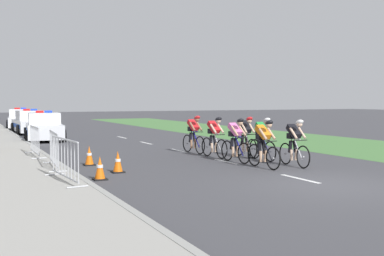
% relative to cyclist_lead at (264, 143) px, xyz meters
% --- Properties ---
extents(ground_plane, '(160.00, 160.00, 0.00)m').
position_rel_cyclist_lead_xyz_m(ground_plane, '(-0.27, -3.20, -0.79)').
color(ground_plane, '#424247').
extents(kerb_edge, '(0.16, 60.00, 0.13)m').
position_rel_cyclist_lead_xyz_m(kerb_edge, '(-5.73, 10.80, -0.72)').
color(kerb_edge, '#9E9E99').
rests_on(kerb_edge, ground).
extents(grass_verge, '(7.00, 60.00, 0.01)m').
position_rel_cyclist_lead_xyz_m(grass_verge, '(7.94, 10.80, -0.78)').
color(grass_verge, '#4C7F42').
rests_on(grass_verge, ground).
extents(lane_markings_centre, '(0.14, 21.60, 0.01)m').
position_rel_cyclist_lead_xyz_m(lane_markings_centre, '(-0.27, 3.89, -0.78)').
color(lane_markings_centre, white).
rests_on(lane_markings_centre, ground).
extents(cyclist_lead, '(0.42, 1.72, 1.56)m').
position_rel_cyclist_lead_xyz_m(cyclist_lead, '(0.00, 0.00, 0.00)').
color(cyclist_lead, black).
rests_on(cyclist_lead, ground).
extents(cyclist_second, '(0.44, 1.72, 1.56)m').
position_rel_cyclist_lead_xyz_m(cyclist_second, '(1.11, -0.11, 0.00)').
color(cyclist_second, black).
rests_on(cyclist_second, ground).
extents(cyclist_third, '(0.44, 1.72, 1.56)m').
position_rel_cyclist_lead_xyz_m(cyclist_third, '(-0.07, 1.58, 0.00)').
color(cyclist_third, black).
rests_on(cyclist_third, ground).
extents(cyclist_fourth, '(0.42, 1.72, 1.56)m').
position_rel_cyclist_lead_xyz_m(cyclist_fourth, '(1.07, 1.63, 0.00)').
color(cyclist_fourth, black).
rests_on(cyclist_fourth, ground).
extents(cyclist_fifth, '(0.44, 1.72, 1.56)m').
position_rel_cyclist_lead_xyz_m(cyclist_fifth, '(-0.07, 3.11, 0.00)').
color(cyclist_fifth, black).
rests_on(cyclist_fifth, ground).
extents(cyclist_sixth, '(0.43, 1.72, 1.56)m').
position_rel_cyclist_lead_xyz_m(cyclist_sixth, '(1.08, 2.75, 0.00)').
color(cyclist_sixth, black).
rests_on(cyclist_sixth, ground).
extents(cyclist_seventh, '(0.44, 1.72, 1.56)m').
position_rel_cyclist_lead_xyz_m(cyclist_seventh, '(-0.13, 4.74, 0.00)').
color(cyclist_seventh, black).
rests_on(cyclist_seventh, ground).
extents(police_car_nearest, '(2.31, 4.54, 1.59)m').
position_rel_cyclist_lead_xyz_m(police_car_nearest, '(-4.61, 13.81, -0.11)').
color(police_car_nearest, silver).
rests_on(police_car_nearest, ground).
extents(police_car_second, '(2.10, 4.45, 1.59)m').
position_rel_cyclist_lead_xyz_m(police_car_second, '(-4.60, 19.66, -0.11)').
color(police_car_second, silver).
rests_on(police_car_second, ground).
extents(police_car_third, '(2.28, 4.53, 1.59)m').
position_rel_cyclist_lead_xyz_m(police_car_third, '(-4.61, 25.37, -0.11)').
color(police_car_third, white).
rests_on(police_car_third, ground).
extents(crowd_barrier_front, '(0.66, 2.32, 1.07)m').
position_rel_cyclist_lead_xyz_m(crowd_barrier_front, '(-6.23, -0.36, -0.14)').
color(crowd_barrier_front, '#B7BABF').
rests_on(crowd_barrier_front, sidewalk_slab).
extents(crowd_barrier_middle, '(0.65, 2.32, 1.07)m').
position_rel_cyclist_lead_xyz_m(crowd_barrier_middle, '(-6.05, 2.24, -0.14)').
color(crowd_barrier_middle, '#B7BABF').
rests_on(crowd_barrier_middle, sidewalk_slab).
extents(crowd_barrier_rear, '(0.51, 2.32, 1.07)m').
position_rel_cyclist_lead_xyz_m(crowd_barrier_rear, '(-6.16, 5.62, -0.14)').
color(crowd_barrier_rear, '#B7BABF').
rests_on(crowd_barrier_rear, sidewalk_slab).
extents(traffic_cone_near, '(0.36, 0.36, 0.64)m').
position_rel_cyclist_lead_xyz_m(traffic_cone_near, '(-5.21, 0.10, -0.48)').
color(traffic_cone_near, black).
rests_on(traffic_cone_near, ground).
extents(traffic_cone_mid, '(0.36, 0.36, 0.64)m').
position_rel_cyclist_lead_xyz_m(traffic_cone_mid, '(-4.79, 3.04, -0.48)').
color(traffic_cone_mid, black).
rests_on(traffic_cone_mid, ground).
extents(traffic_cone_far, '(0.36, 0.36, 0.64)m').
position_rel_cyclist_lead_xyz_m(traffic_cone_far, '(-4.40, 1.12, -0.48)').
color(traffic_cone_far, black).
rests_on(traffic_cone_far, ground).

